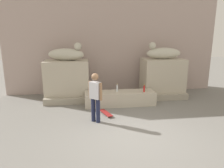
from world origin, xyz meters
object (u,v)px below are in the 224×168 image
Objects in this scene: skater at (95,96)px; skateboard at (106,113)px; bottle_red at (144,89)px; bottle_clear at (117,88)px; statue_reclining_right at (163,53)px; bottle_green at (144,88)px; statue_reclining_left at (67,54)px.

skateboard is at bearing -83.30° from skater.
bottle_clear is at bearing 169.04° from bottle_red.
statue_reclining_right is at bearing 46.03° from bottle_red.
skater is at bearing -120.38° from bottle_clear.
bottle_green is 0.20m from bottle_red.
statue_reclining_right is 1.96× the size of skateboard.
bottle_clear is (-1.10, 0.21, 0.00)m from bottle_red.
bottle_clear is (2.08, -1.02, -1.36)m from statue_reclining_left.
skater is 1.12m from skateboard.
skateboard is 3.22× the size of bottle_green.
bottle_green is (2.16, 1.66, -0.26)m from skater.
skateboard is 2.14m from bottle_green.
statue_reclining_right is at bearing -73.16° from skateboard.
statue_reclining_right is 5.08× the size of bottle_red.
bottle_clear is at bearing 25.43° from statue_reclining_right.
skater is (1.09, -2.71, -1.13)m from statue_reclining_left.
statue_reclining_right reaches higher than bottle_red.
statue_reclining_right is 2.20m from bottle_red.
bottle_red is (1.69, 0.88, 0.63)m from skateboard.
statue_reclining_right is 0.97× the size of skater.
bottle_red is 1.12m from bottle_clear.
bottle_green is at bearing -78.17° from skateboard.
skateboard is at bearing -118.28° from bottle_clear.
statue_reclining_left is at bearing 162.17° from bottle_green.
skater is at bearing 126.49° from skateboard.
statue_reclining_right is at bearing -99.71° from skater.
statue_reclining_right is 2.08m from bottle_green.
skater is at bearing -142.34° from bottle_green.
skater reaches higher than bottle_green.
skater reaches higher than bottle_clear.
skateboard is at bearing 37.66° from statue_reclining_right.
bottle_green is 1.17m from bottle_clear.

